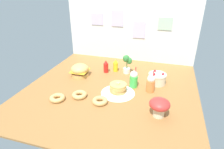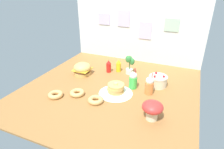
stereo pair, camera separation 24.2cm
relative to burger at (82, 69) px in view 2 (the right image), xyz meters
name	(u,v)px [view 2 (the right image)]	position (x,y,z in m)	size (l,w,h in m)	color
ground_plane	(110,89)	(0.52, -0.22, -0.09)	(2.07, 2.09, 0.02)	#9E6B38
back_wall	(136,31)	(0.52, 0.82, 0.41)	(2.07, 0.04, 0.98)	silver
doily_mat	(116,93)	(0.63, -0.30, -0.08)	(0.40, 0.40, 0.00)	white
burger	(82,69)	(0.00, 0.00, 0.00)	(0.24, 0.24, 0.17)	#DBA859
pancake_stack	(116,89)	(0.63, -0.30, -0.03)	(0.31, 0.31, 0.13)	white
layer_cake	(158,81)	(1.05, 0.08, -0.01)	(0.23, 0.23, 0.17)	beige
ketchup_bottle	(109,67)	(0.31, 0.22, 0.00)	(0.07, 0.07, 0.18)	red
mustard_bottle	(119,66)	(0.43, 0.29, 0.00)	(0.07, 0.07, 0.18)	yellow
cream_soda_cup	(133,80)	(0.78, -0.10, 0.02)	(0.10, 0.10, 0.27)	green
orange_float_cup	(149,85)	(0.99, -0.15, 0.02)	(0.10, 0.10, 0.27)	orange
donut_pink_glaze	(56,95)	(0.02, -0.64, -0.06)	(0.17, 0.17, 0.05)	tan
donut_chocolate	(77,93)	(0.23, -0.51, -0.06)	(0.17, 0.17, 0.05)	tan
donut_vanilla	(96,100)	(0.50, -0.55, -0.06)	(0.17, 0.17, 0.05)	tan
potted_plant	(130,64)	(0.61, 0.28, 0.07)	(0.13, 0.11, 0.28)	white
mushroom_stool	(152,109)	(1.12, -0.60, 0.04)	(0.20, 0.20, 0.19)	beige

